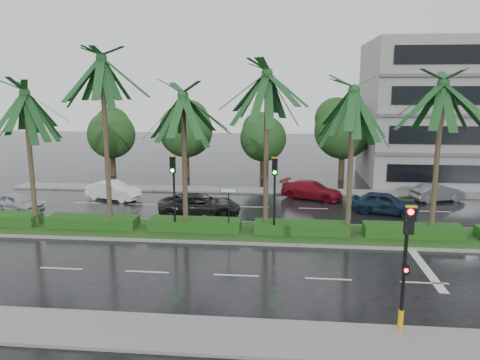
# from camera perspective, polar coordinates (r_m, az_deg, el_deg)

# --- Properties ---
(ground) EXTENTS (120.00, 120.00, 0.00)m
(ground) POSITION_cam_1_polar(r_m,az_deg,el_deg) (25.56, 0.73, -7.23)
(ground) COLOR black
(ground) RESTS_ON ground
(near_sidewalk) EXTENTS (40.00, 2.40, 0.12)m
(near_sidewalk) POSITION_cam_1_polar(r_m,az_deg,el_deg) (16.23, -2.58, -18.43)
(near_sidewalk) COLOR gray
(near_sidewalk) RESTS_ON ground
(far_sidewalk) EXTENTS (40.00, 2.00, 0.12)m
(far_sidewalk) POSITION_cam_1_polar(r_m,az_deg,el_deg) (37.09, 2.35, -1.29)
(far_sidewalk) COLOR gray
(far_sidewalk) RESTS_ON ground
(median) EXTENTS (36.00, 4.00, 0.15)m
(median) POSITION_cam_1_polar(r_m,az_deg,el_deg) (26.48, 0.92, -6.39)
(median) COLOR gray
(median) RESTS_ON ground
(hedge) EXTENTS (35.20, 1.40, 0.60)m
(hedge) POSITION_cam_1_polar(r_m,az_deg,el_deg) (26.37, 0.92, -5.62)
(hedge) COLOR #1C4313
(hedge) RESTS_ON median
(lane_markings) EXTENTS (34.00, 13.06, 0.01)m
(lane_markings) POSITION_cam_1_polar(r_m,az_deg,el_deg) (25.08, 7.63, -7.68)
(lane_markings) COLOR silver
(lane_markings) RESTS_ON ground
(palm_row) EXTENTS (26.30, 4.20, 10.32)m
(palm_row) POSITION_cam_1_polar(r_m,az_deg,el_deg) (25.40, -1.88, 10.35)
(palm_row) COLOR #3B2F22
(palm_row) RESTS_ON median
(signal_near) EXTENTS (0.34, 0.45, 4.36)m
(signal_near) POSITION_cam_1_polar(r_m,az_deg,el_deg) (16.26, 19.52, -9.54)
(signal_near) COLOR black
(signal_near) RESTS_ON near_sidewalk
(signal_median_left) EXTENTS (0.34, 0.42, 4.36)m
(signal_median_left) POSITION_cam_1_polar(r_m,az_deg,el_deg) (25.71, -8.11, -0.32)
(signal_median_left) COLOR black
(signal_median_left) RESTS_ON median
(signal_median_right) EXTENTS (0.34, 0.42, 4.36)m
(signal_median_right) POSITION_cam_1_polar(r_m,az_deg,el_deg) (24.98, 4.24, -0.57)
(signal_median_right) COLOR black
(signal_median_right) RESTS_ON median
(street_sign) EXTENTS (0.95, 0.09, 2.60)m
(street_sign) POSITION_cam_1_polar(r_m,az_deg,el_deg) (25.54, -1.40, -2.29)
(street_sign) COLOR black
(street_sign) RESTS_ON median
(bg_trees) EXTENTS (32.96, 5.55, 8.02)m
(bg_trees) POSITION_cam_1_polar(r_m,az_deg,el_deg) (41.89, 6.03, 6.37)
(bg_trees) COLOR #392D19
(bg_trees) RESTS_ON ground
(building) EXTENTS (16.00, 10.00, 12.00)m
(building) POSITION_cam_1_polar(r_m,az_deg,el_deg) (44.76, 25.39, 7.47)
(building) COLOR gray
(building) RESTS_ON ground
(car_silver) EXTENTS (2.77, 4.03, 1.27)m
(car_silver) POSITION_cam_1_polar(r_m,az_deg,el_deg) (34.09, -25.44, -2.52)
(car_silver) COLOR #B5B7BD
(car_silver) RESTS_ON ground
(car_white) EXTENTS (2.61, 4.38, 1.36)m
(car_white) POSITION_cam_1_polar(r_m,az_deg,el_deg) (35.45, -15.16, -1.24)
(car_white) COLOR white
(car_white) RESTS_ON ground
(car_darkgrey) EXTENTS (3.21, 5.54, 1.45)m
(car_darkgrey) POSITION_cam_1_polar(r_m,az_deg,el_deg) (29.93, -4.90, -3.07)
(car_darkgrey) COLOR black
(car_darkgrey) RESTS_ON ground
(car_red) EXTENTS (3.49, 4.91, 1.32)m
(car_red) POSITION_cam_1_polar(r_m,az_deg,el_deg) (34.88, 8.74, -1.21)
(car_red) COLOR maroon
(car_red) RESTS_ON ground
(car_blue) EXTENTS (2.71, 4.48, 1.43)m
(car_blue) POSITION_cam_1_polar(r_m,az_deg,el_deg) (31.86, 17.19, -2.68)
(car_blue) COLOR #152941
(car_blue) RESTS_ON ground
(car_grey) EXTENTS (2.54, 4.06, 1.26)m
(car_grey) POSITION_cam_1_polar(r_m,az_deg,el_deg) (36.70, 22.92, -1.41)
(car_grey) COLOR #525457
(car_grey) RESTS_ON ground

